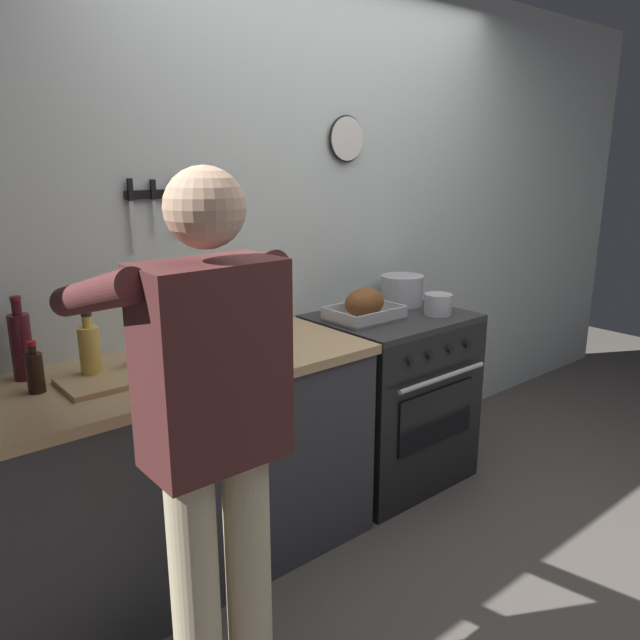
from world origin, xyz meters
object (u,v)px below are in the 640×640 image
bottle_soy_sauce (35,371)px  bottle_cooking_oil (90,351)px  bottle_olive_oil (187,328)px  bottle_wine_red (21,345)px  stove (390,397)px  saucepan (438,304)px  roasting_pan (365,306)px  bottle_vinegar (137,346)px  stock_pot (402,290)px  cutting_board (114,379)px  person_cook (211,426)px

bottle_soy_sauce → bottle_cooking_oil: size_ratio=0.73×
bottle_olive_oil → bottle_wine_red: (-0.56, 0.18, -0.00)m
bottle_soy_sauce → bottle_wine_red: 0.18m
stove → bottle_cooking_oil: size_ratio=3.64×
saucepan → bottle_olive_oil: bearing=172.3°
roasting_pan → bottle_vinegar: size_ratio=1.50×
roasting_pan → bottle_vinegar: (-1.17, 0.01, 0.03)m
bottle_wine_red → roasting_pan: bearing=-7.1°
stock_pot → bottle_olive_oil: size_ratio=0.75×
saucepan → bottle_wine_red: 1.92m
bottle_olive_oil → stove: bearing=-1.9°
stove → bottle_cooking_oil: bottle_cooking_oil is taller
roasting_pan → bottle_soy_sauce: 1.53m
cutting_board → roasting_pan: bearing=2.0°
bottle_vinegar → bottle_cooking_oil: size_ratio=0.95×
stove → bottle_olive_oil: 1.27m
person_cook → roasting_pan: bearing=-52.3°
roasting_pan → bottle_cooking_oil: 1.34m
person_cook → stock_pot: bearing=-55.3°
roasting_pan → cutting_board: size_ratio=0.98×
bottle_olive_oil → stock_pot: bearing=3.9°
bottle_soy_sauce → stove: bearing=-1.6°
cutting_board → bottle_vinegar: bearing=25.4°
cutting_board → bottle_cooking_oil: bearing=118.9°
saucepan → bottle_vinegar: (-1.53, 0.18, 0.04)m
bottle_wine_red → person_cook: bearing=-74.1°
stove → stock_pot: 0.58m
stock_pot → cutting_board: bearing=-174.9°
stove → bottle_cooking_oil: bearing=177.5°
bottle_olive_oil → bottle_soy_sauce: 0.57m
bottle_soy_sauce → person_cook: bearing=-70.2°
roasting_pan → bottle_wine_red: bearing=172.9°
person_cook → bottle_soy_sauce: person_cook is taller
roasting_pan → saucepan: 0.40m
roasting_pan → bottle_olive_oil: bottle_olive_oil is taller
stove → roasting_pan: roasting_pan is taller
stove → cutting_board: size_ratio=2.50×
bottle_cooking_oil → roasting_pan: bearing=-1.7°
stove → bottle_olive_oil: (-1.13, 0.04, 0.58)m
person_cook → bottle_cooking_oil: (-0.06, 0.74, 0.05)m
cutting_board → stove: bearing=0.7°
cutting_board → bottle_olive_oil: bottle_olive_oil is taller
bottle_olive_oil → saucepan: bearing=-7.7°
saucepan → stove: bearing=143.4°
person_cook → cutting_board: bearing=10.3°
bottle_olive_oil → bottle_soy_sauce: (-0.57, 0.01, -0.05)m
person_cook → saucepan: person_cook is taller
bottle_soy_sauce → bottle_cooking_oil: bearing=5.2°
roasting_pan → bottle_olive_oil: 0.96m
bottle_wine_red → bottle_cooking_oil: bearing=-38.4°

